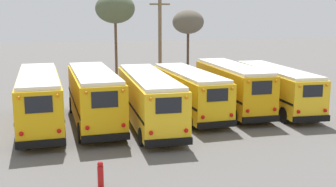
{
  "coord_description": "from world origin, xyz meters",
  "views": [
    {
      "loc": [
        -6.81,
        -25.62,
        6.7
      ],
      "look_at": [
        0.0,
        0.26,
        1.63
      ],
      "focal_mm": 45.0,
      "sensor_mm": 36.0,
      "label": 1
    }
  ],
  "objects_px": {
    "bare_tree_0": "(115,9)",
    "bare_tree_1": "(188,22)",
    "school_bus_4": "(232,86)",
    "school_bus_5": "(275,87)",
    "school_bus_2": "(148,97)",
    "school_bus_1": "(94,95)",
    "school_bus_0": "(39,98)",
    "school_bus_3": "(189,91)",
    "utility_pole": "(160,40)",
    "fire_hydrant": "(101,174)"
  },
  "relations": [
    {
      "from": "school_bus_2",
      "to": "bare_tree_1",
      "type": "distance_m",
      "value": 21.26
    },
    {
      "from": "school_bus_4",
      "to": "bare_tree_0",
      "type": "height_order",
      "value": "bare_tree_0"
    },
    {
      "from": "school_bus_4",
      "to": "fire_hydrant",
      "type": "xyz_separation_m",
      "value": [
        -10.18,
        -10.87,
        -1.25
      ]
    },
    {
      "from": "school_bus_5",
      "to": "fire_hydrant",
      "type": "xyz_separation_m",
      "value": [
        -13.38,
        -10.63,
        -1.1
      ]
    },
    {
      "from": "school_bus_5",
      "to": "school_bus_1",
      "type": "bearing_deg",
      "value": -175.56
    },
    {
      "from": "school_bus_1",
      "to": "bare_tree_1",
      "type": "distance_m",
      "value": 21.95
    },
    {
      "from": "school_bus_4",
      "to": "fire_hydrant",
      "type": "height_order",
      "value": "school_bus_4"
    },
    {
      "from": "school_bus_2",
      "to": "bare_tree_0",
      "type": "xyz_separation_m",
      "value": [
        0.21,
        15.57,
        5.46
      ]
    },
    {
      "from": "school_bus_0",
      "to": "school_bus_3",
      "type": "height_order",
      "value": "school_bus_0"
    },
    {
      "from": "school_bus_2",
      "to": "bare_tree_1",
      "type": "xyz_separation_m",
      "value": [
        8.48,
        19.06,
        4.11
      ]
    },
    {
      "from": "school_bus_1",
      "to": "school_bus_3",
      "type": "height_order",
      "value": "school_bus_1"
    },
    {
      "from": "school_bus_1",
      "to": "utility_pole",
      "type": "height_order",
      "value": "utility_pole"
    },
    {
      "from": "school_bus_1",
      "to": "school_bus_3",
      "type": "xyz_separation_m",
      "value": [
        6.39,
        1.06,
        -0.19
      ]
    },
    {
      "from": "utility_pole",
      "to": "school_bus_2",
      "type": "bearing_deg",
      "value": -107.0
    },
    {
      "from": "school_bus_1",
      "to": "school_bus_5",
      "type": "xyz_separation_m",
      "value": [
        12.77,
        0.99,
        -0.19
      ]
    },
    {
      "from": "school_bus_1",
      "to": "bare_tree_1",
      "type": "relative_size",
      "value": 1.39
    },
    {
      "from": "school_bus_1",
      "to": "utility_pole",
      "type": "bearing_deg",
      "value": 58.0
    },
    {
      "from": "school_bus_4",
      "to": "school_bus_5",
      "type": "bearing_deg",
      "value": -4.34
    },
    {
      "from": "school_bus_4",
      "to": "school_bus_1",
      "type": "bearing_deg",
      "value": -172.66
    },
    {
      "from": "school_bus_0",
      "to": "school_bus_3",
      "type": "bearing_deg",
      "value": 4.92
    },
    {
      "from": "school_bus_2",
      "to": "school_bus_5",
      "type": "relative_size",
      "value": 1.07
    },
    {
      "from": "school_bus_2",
      "to": "fire_hydrant",
      "type": "height_order",
      "value": "school_bus_2"
    },
    {
      "from": "school_bus_3",
      "to": "school_bus_5",
      "type": "xyz_separation_m",
      "value": [
        6.38,
        -0.06,
        0.0
      ]
    },
    {
      "from": "school_bus_1",
      "to": "school_bus_3",
      "type": "distance_m",
      "value": 6.48
    },
    {
      "from": "utility_pole",
      "to": "bare_tree_1",
      "type": "relative_size",
      "value": 1.2
    },
    {
      "from": "bare_tree_0",
      "to": "fire_hydrant",
      "type": "bearing_deg",
      "value": -99.37
    },
    {
      "from": "school_bus_3",
      "to": "utility_pole",
      "type": "height_order",
      "value": "utility_pole"
    },
    {
      "from": "bare_tree_0",
      "to": "bare_tree_1",
      "type": "height_order",
      "value": "bare_tree_0"
    },
    {
      "from": "school_bus_2",
      "to": "bare_tree_0",
      "type": "distance_m",
      "value": 16.5
    },
    {
      "from": "school_bus_1",
      "to": "school_bus_2",
      "type": "height_order",
      "value": "school_bus_1"
    },
    {
      "from": "school_bus_3",
      "to": "fire_hydrant",
      "type": "relative_size",
      "value": 9.55
    },
    {
      "from": "school_bus_0",
      "to": "fire_hydrant",
      "type": "bearing_deg",
      "value": -75.32
    },
    {
      "from": "school_bus_0",
      "to": "fire_hydrant",
      "type": "distance_m",
      "value": 10.28
    },
    {
      "from": "bare_tree_1",
      "to": "school_bus_1",
      "type": "bearing_deg",
      "value": -122.74
    },
    {
      "from": "school_bus_5",
      "to": "bare_tree_1",
      "type": "height_order",
      "value": "bare_tree_1"
    },
    {
      "from": "school_bus_5",
      "to": "bare_tree_0",
      "type": "bearing_deg",
      "value": 124.43
    },
    {
      "from": "fire_hydrant",
      "to": "bare_tree_1",
      "type": "bearing_deg",
      "value": 66.16
    },
    {
      "from": "school_bus_5",
      "to": "fire_hydrant",
      "type": "height_order",
      "value": "school_bus_5"
    },
    {
      "from": "school_bus_4",
      "to": "utility_pole",
      "type": "relative_size",
      "value": 1.1
    },
    {
      "from": "utility_pole",
      "to": "bare_tree_0",
      "type": "distance_m",
      "value": 5.78
    },
    {
      "from": "bare_tree_1",
      "to": "bare_tree_0",
      "type": "bearing_deg",
      "value": -157.11
    },
    {
      "from": "school_bus_0",
      "to": "bare_tree_0",
      "type": "relative_size",
      "value": 1.25
    },
    {
      "from": "school_bus_4",
      "to": "school_bus_5",
      "type": "xyz_separation_m",
      "value": [
        3.19,
        -0.24,
        -0.15
      ]
    },
    {
      "from": "bare_tree_1",
      "to": "school_bus_4",
      "type": "bearing_deg",
      "value": -97.06
    },
    {
      "from": "school_bus_0",
      "to": "utility_pole",
      "type": "height_order",
      "value": "utility_pole"
    },
    {
      "from": "school_bus_1",
      "to": "bare_tree_1",
      "type": "xyz_separation_m",
      "value": [
        11.67,
        18.15,
        4.0
      ]
    },
    {
      "from": "fire_hydrant",
      "to": "school_bus_2",
      "type": "bearing_deg",
      "value": 66.48
    },
    {
      "from": "school_bus_2",
      "to": "school_bus_5",
      "type": "bearing_deg",
      "value": 11.22
    },
    {
      "from": "school_bus_4",
      "to": "utility_pole",
      "type": "distance_m",
      "value": 10.38
    },
    {
      "from": "school_bus_4",
      "to": "fire_hydrant",
      "type": "distance_m",
      "value": 14.95
    }
  ]
}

